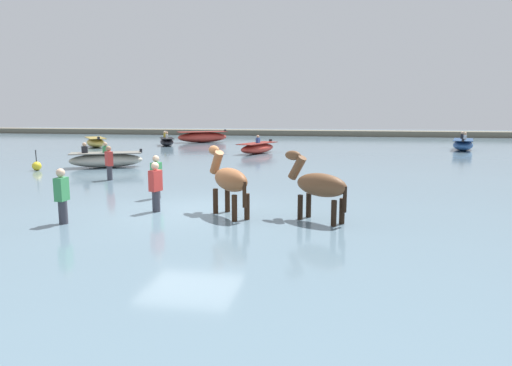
{
  "coord_description": "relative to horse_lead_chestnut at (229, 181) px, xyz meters",
  "views": [
    {
      "loc": [
        3.75,
        -11.24,
        2.94
      ],
      "look_at": [
        1.46,
        1.76,
        0.84
      ],
      "focal_mm": 32.01,
      "sensor_mm": 36.0,
      "label": 1
    }
  ],
  "objects": [
    {
      "name": "person_spectator_far",
      "position": [
        -5.81,
        4.97,
        -0.34
      ],
      "size": [
        0.37,
        0.36,
        1.63
      ],
      "color": "#383842",
      "rests_on": "ground"
    },
    {
      "name": "person_wading_mid",
      "position": [
        -2.66,
        1.84,
        -0.34
      ],
      "size": [
        0.28,
        0.36,
        1.63
      ],
      "color": "#383842",
      "rests_on": "ground"
    },
    {
      "name": "boat_far_inshore",
      "position": [
        -14.52,
        19.52,
        -0.53
      ],
      "size": [
        2.89,
        3.31,
        0.82
      ],
      "color": "gold",
      "rests_on": "water_surface"
    },
    {
      "name": "boat_mid_outer",
      "position": [
        -8.32,
        25.51,
        -0.43
      ],
      "size": [
        4.31,
        3.53,
        1.03
      ],
      "color": "#BC382D",
      "rests_on": "water_surface"
    },
    {
      "name": "water_surface",
      "position": [
        -1.16,
        10.39,
        -1.04
      ],
      "size": [
        90.0,
        90.0,
        0.34
      ],
      "primitive_type": "cube",
      "color": "slate",
      "rests_on": "ground"
    },
    {
      "name": "ground_plane",
      "position": [
        -1.16,
        0.39,
        -1.21
      ],
      "size": [
        120.0,
        120.0,
        0.0
      ],
      "primitive_type": "plane",
      "color": "#84755B"
    },
    {
      "name": "far_shoreline",
      "position": [
        -1.16,
        37.44,
        -0.76
      ],
      "size": [
        80.0,
        2.4,
        0.89
      ],
      "primitive_type": "cube",
      "color": "#605B4C",
      "rests_on": "ground"
    },
    {
      "name": "horse_trailing_bay",
      "position": [
        2.2,
        -0.18,
        -0.04
      ],
      "size": [
        1.67,
        1.28,
        1.97
      ],
      "color": "brown",
      "rests_on": "ground"
    },
    {
      "name": "boat_near_port",
      "position": [
        -2.18,
        16.75,
        -0.55
      ],
      "size": [
        2.23,
        3.6,
        1.12
      ],
      "color": "#BC382D",
      "rests_on": "water_surface"
    },
    {
      "name": "person_onlooker_left",
      "position": [
        -3.61,
        -1.46,
        -0.34
      ],
      "size": [
        0.2,
        0.32,
        1.63
      ],
      "color": "#383842",
      "rests_on": "ground"
    },
    {
      "name": "person_onlooker_right",
      "position": [
        -1.98,
        0.13,
        -0.34
      ],
      "size": [
        0.3,
        0.37,
        1.63
      ],
      "color": "#383842",
      "rests_on": "ground"
    },
    {
      "name": "boat_distant_east",
      "position": [
        -9.94,
        21.68,
        -0.57
      ],
      "size": [
        1.98,
        2.86,
        1.06
      ],
      "color": "black",
      "rests_on": "water_surface"
    },
    {
      "name": "horse_lead_chestnut",
      "position": [
        0.0,
        0.0,
        0.0
      ],
      "size": [
        1.49,
        1.62,
        2.04
      ],
      "color": "brown",
      "rests_on": "ground"
    },
    {
      "name": "channel_buoy",
      "position": [
        -10.31,
        6.99,
        -0.67
      ],
      "size": [
        0.39,
        0.39,
        0.91
      ],
      "color": "yellow",
      "rests_on": "water_surface"
    },
    {
      "name": "boat_distant_west",
      "position": [
        10.87,
        21.34,
        -0.51
      ],
      "size": [
        2.1,
        3.75,
        1.19
      ],
      "color": "#28518E",
      "rests_on": "water_surface"
    },
    {
      "name": "boat_near_starboard",
      "position": [
        -7.88,
        8.6,
        -0.52
      ],
      "size": [
        3.47,
        2.42,
        1.17
      ],
      "color": "#B2AD9E",
      "rests_on": "water_surface"
    }
  ]
}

